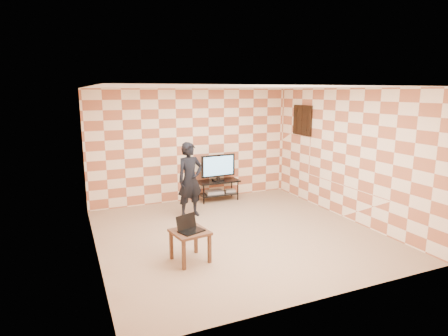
{
  "coord_description": "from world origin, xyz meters",
  "views": [
    {
      "loc": [
        -2.85,
        -6.04,
        2.63
      ],
      "look_at": [
        0.0,
        0.6,
        1.15
      ],
      "focal_mm": 30.0,
      "sensor_mm": 36.0,
      "label": 1
    }
  ],
  "objects_px": {
    "person": "(190,180)",
    "side_table": "(190,236)",
    "tv": "(218,166)",
    "tv_stand": "(218,186)"
  },
  "relations": [
    {
      "from": "tv_stand",
      "to": "side_table",
      "type": "relative_size",
      "value": 1.66
    },
    {
      "from": "tv",
      "to": "person",
      "type": "height_order",
      "value": "person"
    },
    {
      "from": "tv_stand",
      "to": "tv",
      "type": "relative_size",
      "value": 1.15
    },
    {
      "from": "tv_stand",
      "to": "tv",
      "type": "distance_m",
      "value": 0.49
    },
    {
      "from": "person",
      "to": "side_table",
      "type": "bearing_deg",
      "value": -120.08
    },
    {
      "from": "tv",
      "to": "person",
      "type": "distance_m",
      "value": 1.32
    },
    {
      "from": "tv_stand",
      "to": "side_table",
      "type": "bearing_deg",
      "value": -119.88
    },
    {
      "from": "tv_stand",
      "to": "tv",
      "type": "height_order",
      "value": "tv"
    },
    {
      "from": "tv",
      "to": "side_table",
      "type": "bearing_deg",
      "value": -119.9
    },
    {
      "from": "tv",
      "to": "person",
      "type": "xyz_separation_m",
      "value": [
        -1.0,
        -0.86,
        -0.05
      ]
    }
  ]
}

